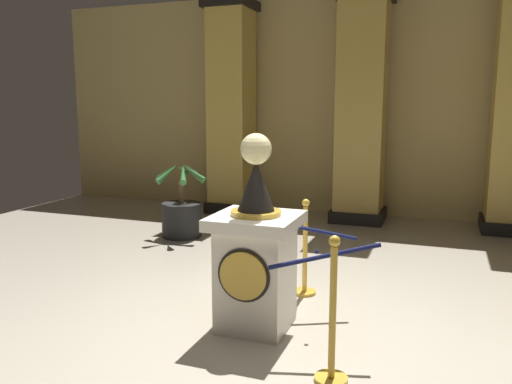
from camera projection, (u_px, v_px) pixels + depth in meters
name	position (u px, v px, depth m)	size (l,w,h in m)	color
ground_plane	(273.00, 330.00, 4.48)	(12.34, 12.34, 0.00)	#B2A893
back_wall	(367.00, 104.00, 9.01)	(12.34, 0.16, 3.93)	tan
pedestal_clock	(256.00, 255.00, 4.44)	(0.73, 0.73, 1.71)	silver
stanchion_near	(332.00, 331.00, 3.59)	(0.24, 0.24, 1.07)	gold
stanchion_far	(305.00, 261.00, 5.30)	(0.24, 0.24, 1.00)	gold
velvet_rope	(317.00, 242.00, 4.37)	(1.14, 1.15, 0.22)	#141947
column_left	(231.00, 110.00, 9.27)	(0.83, 0.83, 3.77)	black
column_centre_rear	(362.00, 110.00, 8.48)	(0.91, 0.91, 3.77)	black
potted_palm_left	(182.00, 214.00, 7.65)	(0.83, 0.77, 1.15)	black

